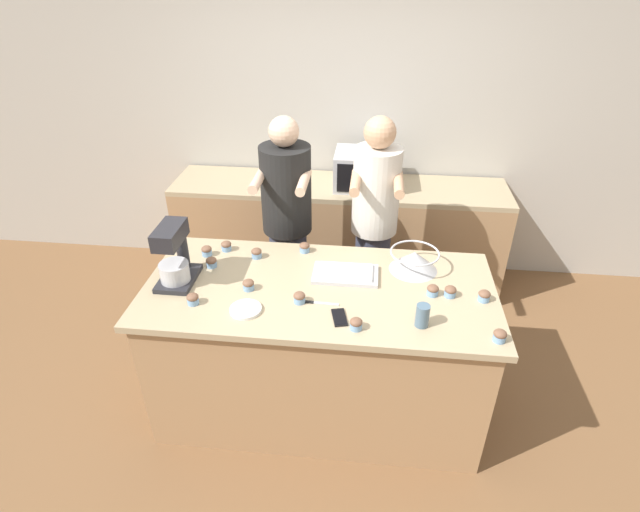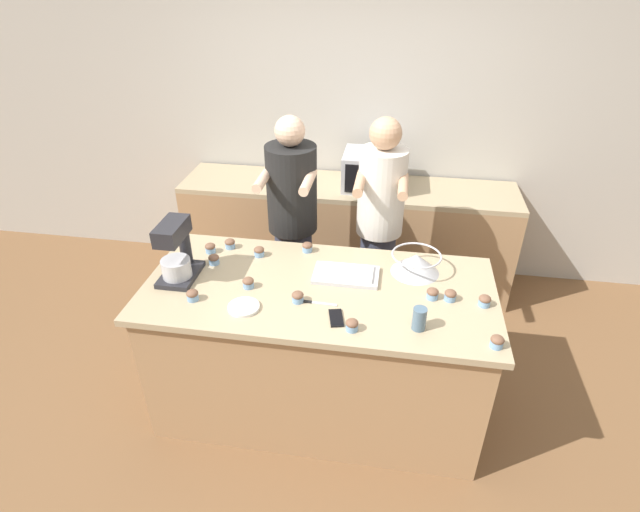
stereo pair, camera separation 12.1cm
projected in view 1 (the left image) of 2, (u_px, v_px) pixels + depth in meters
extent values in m
plane|color=brown|center=(319.00, 401.00, 3.39)|extent=(16.00, 16.00, 0.00)
cube|color=#B2ADA3|center=(343.00, 123.00, 4.25)|extent=(10.00, 0.06, 2.70)
cube|color=#A87F56|center=(319.00, 351.00, 3.15)|extent=(1.96, 0.90, 0.91)
cube|color=tan|center=(319.00, 289.00, 2.90)|extent=(2.04, 0.96, 0.04)
cube|color=#A87F56|center=(338.00, 236.00, 4.42)|extent=(2.80, 0.60, 0.90)
cube|color=tan|center=(339.00, 187.00, 4.18)|extent=(2.80, 0.60, 0.04)
cylinder|color=#33384C|center=(290.00, 279.00, 3.84)|extent=(0.27, 0.27, 0.89)
cylinder|color=black|center=(286.00, 190.00, 3.45)|extent=(0.35, 0.35, 0.62)
sphere|color=#DBB293|center=(284.00, 131.00, 3.23)|extent=(0.20, 0.20, 0.20)
cylinder|color=#DBB293|center=(258.00, 180.00, 3.25)|extent=(0.06, 0.34, 0.06)
cylinder|color=#DBB293|center=(304.00, 182.00, 3.22)|extent=(0.06, 0.34, 0.06)
cylinder|color=#33384C|center=(370.00, 283.00, 3.78)|extent=(0.25, 0.25, 0.92)
cylinder|color=silver|center=(376.00, 191.00, 3.38)|extent=(0.32, 0.32, 0.60)
sphere|color=tan|center=(380.00, 132.00, 3.17)|extent=(0.21, 0.21, 0.21)
cylinder|color=tan|center=(356.00, 182.00, 3.18)|extent=(0.06, 0.34, 0.06)
cylinder|color=tan|center=(399.00, 184.00, 3.15)|extent=(0.06, 0.34, 0.06)
cube|color=#232328|center=(179.00, 278.00, 2.94)|extent=(0.20, 0.30, 0.03)
cylinder|color=#232328|center=(182.00, 249.00, 2.97)|extent=(0.07, 0.07, 0.24)
cube|color=#232328|center=(170.00, 235.00, 2.77)|extent=(0.13, 0.26, 0.10)
cylinder|color=#BCBCC1|center=(175.00, 272.00, 2.87)|extent=(0.17, 0.17, 0.11)
cone|color=#BCBCC1|center=(414.00, 261.00, 3.02)|extent=(0.29, 0.29, 0.12)
torus|color=#BCBCC1|center=(415.00, 253.00, 2.99)|extent=(0.30, 0.30, 0.01)
cube|color=#BCBCC1|center=(345.00, 274.00, 2.98)|extent=(0.39, 0.23, 0.02)
cube|color=white|center=(345.00, 272.00, 2.97)|extent=(0.32, 0.18, 0.02)
cube|color=#B7B7BC|center=(363.00, 169.00, 4.07)|extent=(0.47, 0.40, 0.29)
cube|color=black|center=(357.00, 179.00, 3.91)|extent=(0.32, 0.01, 0.23)
cube|color=#2D2D2D|center=(384.00, 180.00, 3.89)|extent=(0.09, 0.01, 0.23)
cube|color=black|center=(339.00, 317.00, 2.64)|extent=(0.10, 0.16, 0.01)
cube|color=black|center=(339.00, 317.00, 2.64)|extent=(0.09, 0.14, 0.00)
cylinder|color=slate|center=(422.00, 316.00, 2.56)|extent=(0.07, 0.07, 0.13)
cylinder|color=white|center=(246.00, 309.00, 2.69)|extent=(0.17, 0.17, 0.02)
cube|color=#BCBCC1|center=(326.00, 304.00, 2.75)|extent=(0.14, 0.02, 0.01)
cube|color=black|center=(307.00, 302.00, 2.76)|extent=(0.08, 0.02, 0.01)
cylinder|color=#759EC6|center=(484.00, 298.00, 2.77)|extent=(0.06, 0.06, 0.03)
ellipsoid|color=brown|center=(485.00, 294.00, 2.75)|extent=(0.07, 0.07, 0.04)
cylinder|color=#759EC6|center=(212.00, 264.00, 3.07)|extent=(0.06, 0.06, 0.03)
ellipsoid|color=brown|center=(211.00, 260.00, 3.05)|extent=(0.07, 0.07, 0.04)
cylinder|color=#759EC6|center=(257.00, 255.00, 3.16)|extent=(0.06, 0.06, 0.03)
ellipsoid|color=brown|center=(256.00, 251.00, 3.14)|extent=(0.07, 0.07, 0.04)
cylinder|color=#759EC6|center=(356.00, 326.00, 2.56)|extent=(0.06, 0.06, 0.03)
ellipsoid|color=brown|center=(356.00, 322.00, 2.55)|extent=(0.07, 0.07, 0.04)
cylinder|color=#759EC6|center=(300.00, 300.00, 2.76)|extent=(0.06, 0.06, 0.03)
ellipsoid|color=brown|center=(299.00, 296.00, 2.74)|extent=(0.07, 0.07, 0.04)
cylinder|color=#759EC6|center=(432.00, 292.00, 2.81)|extent=(0.06, 0.06, 0.03)
ellipsoid|color=brown|center=(433.00, 288.00, 2.80)|extent=(0.07, 0.07, 0.04)
cylinder|color=#759EC6|center=(227.00, 248.00, 3.23)|extent=(0.06, 0.06, 0.03)
ellipsoid|color=brown|center=(226.00, 244.00, 3.22)|extent=(0.07, 0.07, 0.04)
cylinder|color=#759EC6|center=(193.00, 301.00, 2.74)|extent=(0.06, 0.06, 0.03)
ellipsoid|color=brown|center=(192.00, 297.00, 2.73)|extent=(0.07, 0.07, 0.04)
cylinder|color=#759EC6|center=(450.00, 294.00, 2.80)|extent=(0.06, 0.06, 0.03)
ellipsoid|color=brown|center=(451.00, 290.00, 2.79)|extent=(0.07, 0.07, 0.04)
cylinder|color=#759EC6|center=(499.00, 338.00, 2.48)|extent=(0.06, 0.06, 0.03)
ellipsoid|color=brown|center=(500.00, 334.00, 2.47)|extent=(0.07, 0.07, 0.04)
cylinder|color=#759EC6|center=(249.00, 287.00, 2.86)|extent=(0.06, 0.06, 0.03)
ellipsoid|color=brown|center=(248.00, 283.00, 2.85)|extent=(0.07, 0.07, 0.04)
cylinder|color=#759EC6|center=(207.00, 253.00, 3.18)|extent=(0.06, 0.06, 0.03)
ellipsoid|color=brown|center=(206.00, 249.00, 3.17)|extent=(0.07, 0.07, 0.04)
cylinder|color=#759EC6|center=(305.00, 249.00, 3.22)|extent=(0.06, 0.06, 0.03)
ellipsoid|color=brown|center=(305.00, 246.00, 3.20)|extent=(0.07, 0.07, 0.04)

